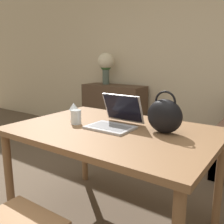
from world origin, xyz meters
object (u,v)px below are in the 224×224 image
Objects in this scene: laptop at (116,118)px; handbag at (165,116)px; flower_vase at (106,64)px; drinking_glass at (76,117)px; wine_glass at (74,107)px.

handbag is (0.36, 0.05, 0.06)m from laptop.
handbag is 0.57× the size of flower_vase.
drinking_glass is at bearing -165.60° from handbag.
laptop reaches higher than wine_glass.
handbag reaches higher than laptop.
flower_vase is (-1.03, 1.84, 0.30)m from wine_glass.
flower_vase is at bearing 135.29° from handbag.
flower_vase reaches higher than laptop.
drinking_glass is at bearing -59.49° from flower_vase.
wine_glass is 2.13m from flower_vase.
laptop is at bearing -172.75° from handbag.
wine_glass is 0.48× the size of handbag.
wine_glass is 0.76m from handbag.
laptop is 0.40m from wine_glass.
handbag reaches higher than wine_glass.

